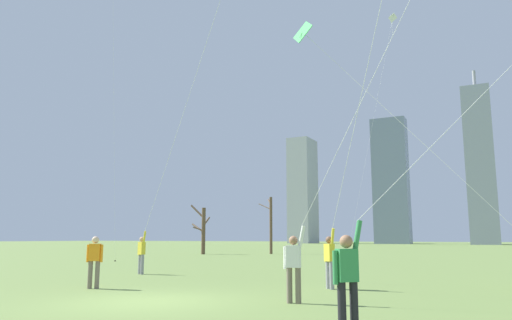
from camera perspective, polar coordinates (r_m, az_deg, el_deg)
ground_plane at (r=12.89m, az=-12.54°, el=-15.94°), size 400.00×400.00×0.00m
kite_flyer_midfield_left_orange at (r=12.33m, az=15.10°, el=10.72°), size 9.83×0.87×18.98m
kite_flyer_far_back_pink at (r=11.23m, az=27.21°, el=6.32°), size 10.52×10.83×14.31m
kite_flyer_midfield_center_red at (r=14.28m, az=11.59°, el=2.56°), size 6.81×7.32×18.73m
kite_flyer_foreground_left_teal at (r=21.08m, az=-10.55°, el=-1.77°), size 7.62×2.70×15.92m
kite_flyer_midfield_right_green at (r=18.24m, az=23.15°, el=-3.73°), size 8.58×1.23×11.04m
bystander_strolling_midfield at (r=16.41m, az=-18.47°, el=-11.02°), size 0.45×0.34×1.62m
distant_kite_high_overhead_white at (r=49.22m, az=15.32°, el=13.40°), size 4.05×5.86×23.15m
bare_tree_left_of_center at (r=49.01m, az=1.74°, el=-7.52°), size 1.74×1.01×5.66m
bare_tree_rightmost at (r=48.24m, az=-6.29°, el=-8.04°), size 1.87×1.63×4.86m
skyline_mid_tower_right at (r=136.58m, az=15.58°, el=-2.33°), size 9.24×5.01×34.04m
skyline_wide_slab at (r=130.53m, az=24.92°, el=-0.57°), size 6.47×10.32×43.28m
skyline_short_annex at (r=147.85m, az=5.52°, el=-3.62°), size 6.63×9.48×31.48m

